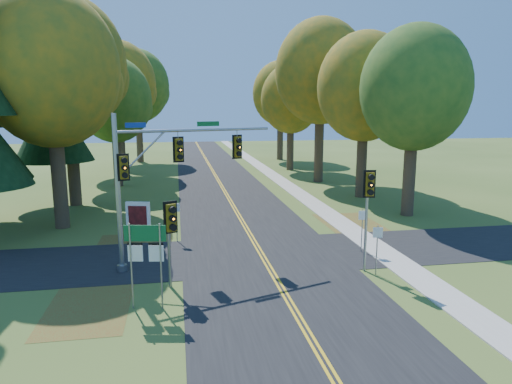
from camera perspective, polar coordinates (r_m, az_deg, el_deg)
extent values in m
plane|color=#37501C|center=(21.50, 1.66, -9.45)|extent=(160.00, 160.00, 0.00)
cube|color=black|center=(21.50, 1.66, -9.42)|extent=(8.00, 160.00, 0.02)
cube|color=black|center=(23.35, 0.67, -7.77)|extent=(60.00, 6.00, 0.02)
cube|color=gold|center=(21.48, 1.39, -9.40)|extent=(0.10, 160.00, 0.01)
cube|color=gold|center=(21.51, 1.92, -9.37)|extent=(0.10, 160.00, 0.01)
cube|color=#9E998E|center=(23.47, 16.82, -8.10)|extent=(1.60, 160.00, 0.06)
cube|color=brown|center=(25.02, -15.11, -6.90)|extent=(4.00, 6.00, 0.00)
cube|color=brown|center=(28.94, 12.58, -4.41)|extent=(3.50, 8.00, 0.00)
cube|color=brown|center=(18.65, -20.18, -13.33)|extent=(3.00, 5.00, 0.00)
cylinder|color=#38281C|center=(30.22, -23.44, 2.12)|extent=(0.86, 0.86, 6.75)
ellipsoid|color=#A97216|center=(30.04, -24.33, 13.84)|extent=(8.00, 8.00, 9.20)
sphere|color=#A97216|center=(30.83, -20.71, 12.49)|extent=(4.80, 4.80, 4.80)
sphere|color=#A97216|center=(29.70, -27.54, 15.19)|extent=(4.40, 4.40, 4.40)
cylinder|color=#38281C|center=(32.75, 18.63, 2.43)|extent=(0.83, 0.83, 6.08)
ellipsoid|color=#516B21|center=(32.49, 19.22, 12.17)|extent=(7.20, 7.20, 8.28)
sphere|color=#516B21|center=(34.12, 20.41, 10.78)|extent=(4.32, 4.32, 4.32)
sphere|color=#516B21|center=(31.30, 17.87, 13.66)|extent=(3.96, 3.96, 3.96)
cylinder|color=#38281C|center=(36.99, -21.94, 4.15)|extent=(0.89, 0.89, 7.42)
ellipsoid|color=#A97216|center=(36.94, -22.68, 14.55)|extent=(8.60, 8.60, 9.89)
sphere|color=#A97216|center=(37.83, -19.54, 13.33)|extent=(5.16, 5.16, 5.16)
sphere|color=#A97216|center=(36.54, -25.47, 15.76)|extent=(4.73, 4.73, 4.73)
cylinder|color=#38281C|center=(38.56, 13.07, 4.03)|extent=(0.84, 0.84, 6.30)
ellipsoid|color=#A97216|center=(38.37, 13.44, 12.68)|extent=(7.60, 7.60, 8.74)
sphere|color=#A97216|center=(40.00, 14.78, 11.43)|extent=(4.56, 4.56, 4.56)
sphere|color=#A97216|center=(37.20, 12.02, 13.98)|extent=(4.18, 4.18, 4.18)
cylinder|color=#38281C|center=(44.77, -16.96, 4.28)|extent=(0.81, 0.81, 5.62)
ellipsoid|color=#516B21|center=(44.54, -17.32, 10.93)|extent=(6.80, 6.80, 7.82)
sphere|color=#516B21|center=(45.41, -15.39, 10.15)|extent=(4.08, 4.08, 4.08)
sphere|color=#516B21|center=(44.05, -19.05, 11.73)|extent=(3.74, 3.74, 3.74)
cylinder|color=#38281C|center=(45.69, 7.88, 6.03)|extent=(0.90, 0.90, 7.65)
ellipsoid|color=#A97216|center=(45.68, 8.10, 14.69)|extent=(8.80, 8.80, 10.12)
sphere|color=#A97216|center=(47.43, 9.65, 13.43)|extent=(5.28, 5.28, 5.28)
sphere|color=#A97216|center=(44.47, 6.53, 15.98)|extent=(4.84, 4.84, 4.84)
cylinder|color=#38281C|center=(53.39, -16.53, 5.97)|extent=(0.87, 0.87, 6.98)
ellipsoid|color=#A97216|center=(53.31, -16.89, 12.79)|extent=(8.20, 8.20, 9.43)
sphere|color=#A97216|center=(54.34, -14.94, 11.97)|extent=(4.92, 4.92, 4.92)
sphere|color=#A97216|center=(52.72, -18.64, 13.62)|extent=(4.51, 4.51, 4.51)
cylinder|color=#38281C|center=(54.42, 4.30, 5.86)|extent=(0.82, 0.82, 5.85)
ellipsoid|color=#A97216|center=(54.25, 4.38, 11.53)|extent=(7.00, 7.00, 8.05)
sphere|color=#A97216|center=(55.61, 5.52, 10.76)|extent=(4.20, 4.20, 4.20)
sphere|color=#A97216|center=(53.30, 3.27, 12.31)|extent=(3.85, 3.85, 3.85)
cylinder|color=#38281C|center=(64.09, -14.37, 6.87)|extent=(0.88, 0.88, 7.20)
ellipsoid|color=#516B21|center=(64.04, -14.64, 12.72)|extent=(8.40, 8.40, 9.66)
sphere|color=#516B21|center=(65.16, -13.01, 12.00)|extent=(5.04, 5.04, 5.04)
sphere|color=#516B21|center=(63.38, -16.10, 13.44)|extent=(4.62, 4.62, 4.62)
cylinder|color=#38281C|center=(65.05, 3.03, 6.94)|extent=(0.85, 0.85, 6.53)
ellipsoid|color=#A97216|center=(64.95, 3.08, 12.22)|extent=(7.80, 7.80, 8.97)
sphere|color=#A97216|center=(66.43, 4.18, 11.50)|extent=(4.68, 4.68, 4.68)
sphere|color=#A97216|center=(63.93, 2.02, 12.95)|extent=(4.29, 4.29, 4.29)
cylinder|color=#38281C|center=(37.32, -23.59, 0.97)|extent=(0.50, 0.50, 3.42)
cone|color=black|center=(36.91, -24.10, 7.77)|extent=(5.60, 5.60, 5.45)
cone|color=black|center=(36.99, -24.57, 13.80)|extent=(4.57, 4.57, 5.45)
cone|color=black|center=(37.47, -25.05, 19.73)|extent=(3.55, 3.55, 5.45)
cylinder|color=gray|center=(21.03, -16.85, -0.31)|extent=(0.22, 0.22, 7.11)
cylinder|color=gray|center=(21.90, -16.37, -9.09)|extent=(0.45, 0.45, 0.30)
cylinder|color=gray|center=(21.80, -7.34, 7.69)|extent=(7.24, 2.62, 0.14)
cylinder|color=gray|center=(21.04, -14.12, 4.58)|extent=(2.20, 0.83, 2.10)
cylinder|color=gray|center=(21.48, -9.74, 7.09)|extent=(0.04, 0.04, 0.37)
cube|color=#72590C|center=(21.53, -9.68, 5.26)|extent=(0.43, 0.40, 1.02)
cube|color=black|center=(21.53, -9.68, 5.26)|extent=(0.51, 0.20, 1.20)
sphere|color=orange|center=(21.31, -9.47, 5.21)|extent=(0.18, 0.18, 0.18)
cylinder|color=black|center=(21.28, -9.50, 6.08)|extent=(0.28, 0.23, 0.24)
cylinder|color=black|center=(21.31, -9.47, 5.21)|extent=(0.28, 0.23, 0.24)
cylinder|color=black|center=(21.34, -9.45, 4.34)|extent=(0.28, 0.23, 0.24)
cylinder|color=gray|center=(22.66, -2.39, 7.41)|extent=(0.04, 0.04, 0.37)
cube|color=#72590C|center=(22.71, -2.38, 5.67)|extent=(0.43, 0.40, 1.02)
cube|color=black|center=(22.71, -2.38, 5.67)|extent=(0.51, 0.20, 1.20)
sphere|color=orange|center=(22.50, -2.11, 5.62)|extent=(0.18, 0.18, 0.18)
cylinder|color=black|center=(22.48, -2.12, 6.45)|extent=(0.28, 0.23, 0.24)
cylinder|color=black|center=(22.50, -2.11, 5.62)|extent=(0.28, 0.23, 0.24)
cylinder|color=black|center=(22.53, -2.11, 4.80)|extent=(0.28, 0.23, 0.24)
cube|color=#72590C|center=(20.75, -16.25, 2.98)|extent=(0.43, 0.40, 1.02)
cube|color=black|center=(20.75, -16.25, 2.98)|extent=(0.51, 0.20, 1.20)
sphere|color=orange|center=(20.52, -16.11, 2.91)|extent=(0.18, 0.18, 0.18)
cylinder|color=black|center=(20.48, -16.15, 3.81)|extent=(0.28, 0.23, 0.24)
cylinder|color=black|center=(20.52, -16.11, 2.91)|extent=(0.28, 0.23, 0.24)
cylinder|color=black|center=(20.56, -16.06, 2.02)|extent=(0.28, 0.23, 0.24)
cube|color=navy|center=(20.90, -14.82, 8.09)|extent=(0.88, 0.34, 0.22)
cube|color=#0C5926|center=(22.00, -5.99, 8.48)|extent=(1.07, 0.40, 0.22)
cylinder|color=#9A9CA2|center=(21.05, 13.60, -3.66)|extent=(0.12, 0.12, 4.58)
cube|color=#72590C|center=(20.48, 13.99, 0.99)|extent=(0.39, 0.36, 1.04)
cube|color=black|center=(20.48, 13.99, 0.99)|extent=(0.54, 0.10, 1.23)
sphere|color=orange|center=(20.26, 14.17, 0.87)|extent=(0.19, 0.19, 0.19)
cylinder|color=black|center=(20.21, 14.22, 1.81)|extent=(0.27, 0.20, 0.25)
cylinder|color=black|center=(20.26, 14.17, 0.87)|extent=(0.27, 0.20, 0.25)
cylinder|color=black|center=(20.31, 14.13, -0.05)|extent=(0.27, 0.20, 0.25)
cylinder|color=gray|center=(19.08, -10.81, -6.58)|extent=(0.13, 0.13, 3.59)
cube|color=#72590C|center=(18.53, -10.66, -3.12)|extent=(0.48, 0.46, 1.12)
cube|color=black|center=(18.53, -10.66, -3.12)|extent=(0.55, 0.25, 1.32)
sphere|color=orange|center=(18.30, -10.36, -3.29)|extent=(0.20, 0.20, 0.20)
cylinder|color=black|center=(18.22, -10.39, -2.19)|extent=(0.32, 0.27, 0.27)
cylinder|color=black|center=(18.30, -10.36, -3.29)|extent=(0.32, 0.27, 0.27)
cylinder|color=black|center=(18.39, -10.32, -4.38)|extent=(0.32, 0.27, 0.27)
cylinder|color=gray|center=(17.45, -15.32, -8.97)|extent=(0.07, 0.07, 3.26)
cylinder|color=gray|center=(17.19, -11.79, -9.12)|extent=(0.07, 0.07, 3.26)
cube|color=#0C5628|center=(16.97, -13.72, -5.03)|extent=(1.51, 0.32, 0.60)
cube|color=silver|center=(16.97, -13.72, -5.03)|extent=(1.28, 0.24, 0.09)
cube|color=silver|center=(17.28, -14.85, -7.43)|extent=(0.54, 0.14, 0.60)
cube|color=black|center=(17.18, -14.90, -6.29)|extent=(0.54, 0.10, 0.11)
cube|color=silver|center=(17.10, -12.37, -7.52)|extent=(0.54, 0.14, 0.60)
cube|color=black|center=(16.99, -12.41, -6.37)|extent=(0.54, 0.10, 0.11)
cube|color=white|center=(27.51, -14.50, -3.20)|extent=(1.41, 0.54, 1.95)
cube|color=maroon|center=(27.40, -14.58, -3.14)|extent=(1.05, 0.29, 1.41)
cube|color=white|center=(27.89, -15.48, -4.78)|extent=(0.11, 0.11, 0.32)
cube|color=white|center=(27.54, -13.35, -4.87)|extent=(0.11, 0.11, 0.32)
cylinder|color=gray|center=(24.02, 13.10, -4.74)|extent=(0.05, 0.05, 2.26)
cube|color=silver|center=(23.80, 13.20, -2.85)|extent=(0.43, 0.07, 0.46)
cylinder|color=gray|center=(20.99, 14.86, -7.05)|extent=(0.05, 0.05, 2.26)
cube|color=silver|center=(20.74, 14.98, -4.90)|extent=(0.43, 0.08, 0.46)
cylinder|color=gray|center=(25.58, -9.89, -3.69)|extent=(0.05, 0.05, 2.25)
cube|color=silver|center=(25.38, -9.96, -1.91)|extent=(0.42, 0.16, 0.46)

